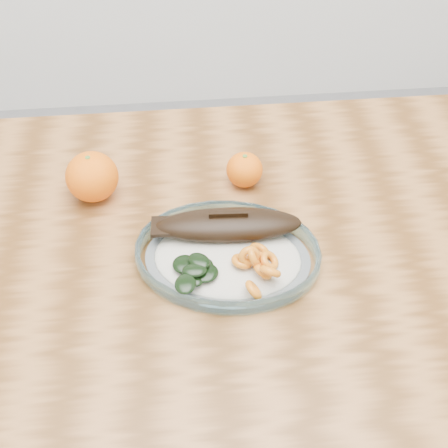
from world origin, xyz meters
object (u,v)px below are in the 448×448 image
object	(u,v)px
orange_left	(92,177)
orange_right	(244,170)
plated_meal	(228,252)
dining_table	(212,298)

from	to	relation	value
orange_left	orange_right	distance (m)	0.26
plated_meal	orange_left	world-z (taller)	orange_left
plated_meal	dining_table	bearing A→B (deg)	-170.60
dining_table	orange_right	xyz separation A→B (m)	(0.07, 0.17, 0.13)
plated_meal	orange_left	bearing A→B (deg)	152.49
dining_table	orange_left	world-z (taller)	orange_left
plated_meal	orange_left	distance (m)	0.27
dining_table	orange_right	size ratio (longest dim) A/B	19.07
plated_meal	orange_right	bearing A→B (deg)	85.12
plated_meal	orange_right	size ratio (longest dim) A/B	9.36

